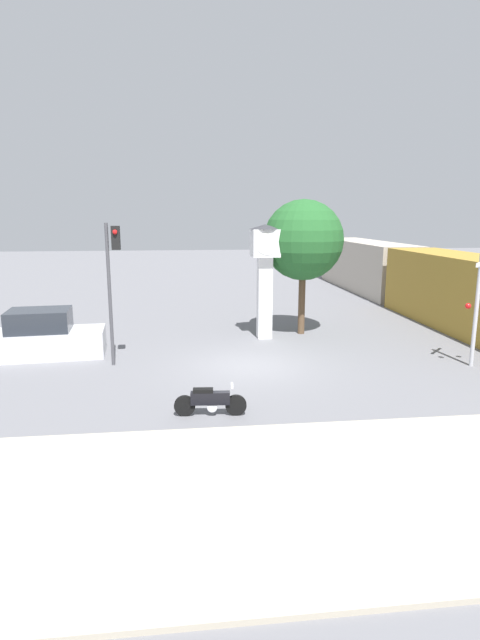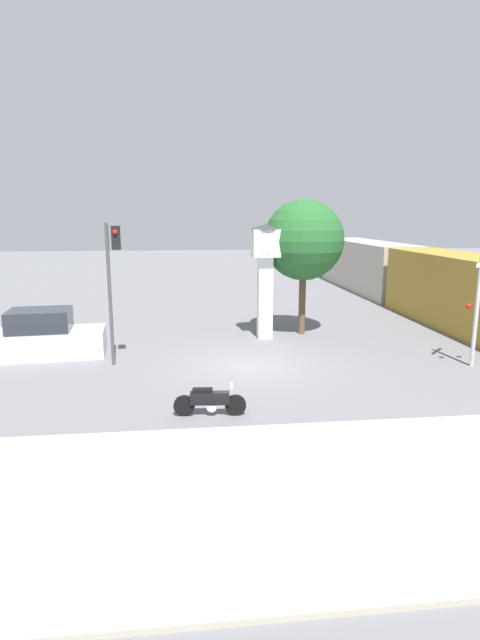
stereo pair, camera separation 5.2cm
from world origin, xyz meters
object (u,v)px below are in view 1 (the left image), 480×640
parked_car (45,337)px  motorcycle (210,401)px  traffic_light (112,270)px  freight_train (407,277)px  street_tree (303,240)px  railroad_crossing_signal (477,306)px  clock_tower (265,263)px

parked_car → motorcycle: bearing=-52.5°
traffic_light → freight_train: bearing=33.4°
street_tree → freight_train: bearing=38.7°
traffic_light → street_tree: (7.63, 3.93, 0.77)m
freight_train → railroad_crossing_signal: (-2.97, -11.78, 0.45)m
traffic_light → railroad_crossing_signal: 12.61m
railroad_crossing_signal → parked_car: size_ratio=0.91×
traffic_light → street_tree: bearing=27.3°
freight_train → street_tree: (-7.78, -6.24, 2.44)m
railroad_crossing_signal → parked_car: bearing=168.9°
freight_train → parked_car: (-18.20, -8.79, -0.95)m
motorcycle → parked_car: 8.63m
clock_tower → railroad_crossing_signal: clock_tower is taller
railroad_crossing_signal → street_tree: bearing=131.0°
motorcycle → street_tree: 10.71m
motorcycle → freight_train: 19.63m
railroad_crossing_signal → street_tree: 7.60m
freight_train → motorcycle: bearing=-129.3°
traffic_light → street_tree: size_ratio=0.84×
traffic_light → parked_car: 4.08m
clock_tower → railroad_crossing_signal: size_ratio=1.23×
traffic_light → railroad_crossing_signal: bearing=-7.3°
motorcycle → railroad_crossing_signal: (9.42, 3.38, 1.74)m
street_tree → motorcycle: bearing=-117.3°
freight_train → street_tree: size_ratio=4.36×
clock_tower → parked_car: bearing=-167.1°
freight_train → parked_car: size_ratio=5.93×
motorcycle → parked_car: (-5.81, 6.38, 0.34)m
motorcycle → street_tree: size_ratio=0.33×
motorcycle → street_tree: (4.61, 8.92, 3.73)m
railroad_crossing_signal → street_tree: street_tree is taller
freight_train → railroad_crossing_signal: size_ratio=6.53×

